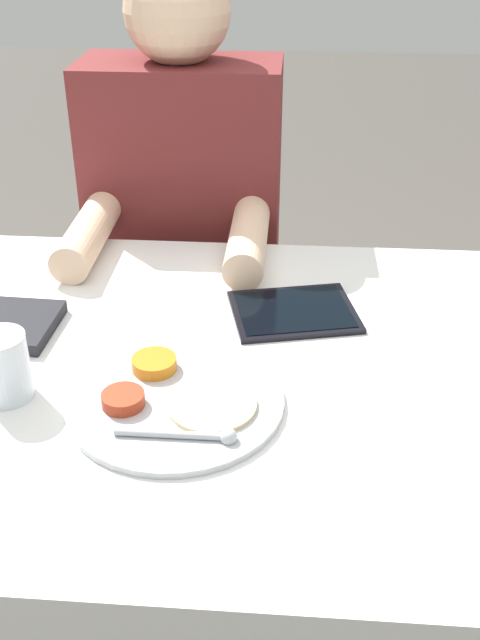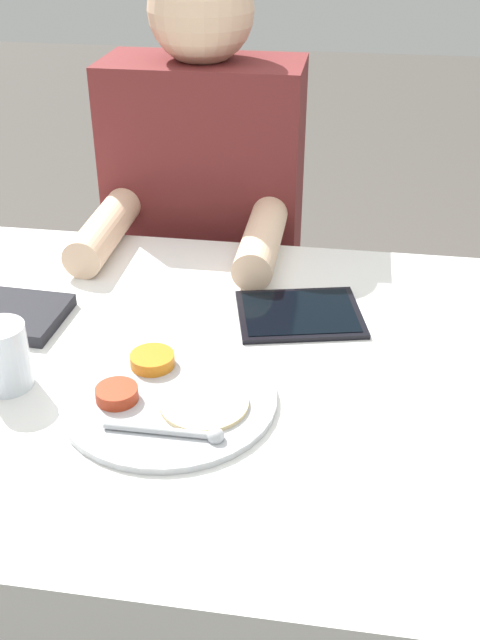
{
  "view_description": "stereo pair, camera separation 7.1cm",
  "coord_description": "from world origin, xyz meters",
  "px_view_note": "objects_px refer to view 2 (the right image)",
  "views": [
    {
      "loc": [
        0.16,
        -0.88,
        1.36
      ],
      "look_at": [
        0.09,
        0.03,
        0.81
      ],
      "focal_mm": 42.0,
      "sensor_mm": 36.0,
      "label": 1
    },
    {
      "loc": [
        0.23,
        -0.87,
        1.36
      ],
      "look_at": [
        0.09,
        0.03,
        0.81
      ],
      "focal_mm": 42.0,
      "sensor_mm": 36.0,
      "label": 2
    }
  ],
  "objects_px": {
    "red_notebook": "(4,315)",
    "tablet_device": "(299,314)",
    "thali_tray": "(168,396)",
    "drinking_glass": "(3,356)",
    "person_diner": "(207,275)"
  },
  "relations": [
    {
      "from": "thali_tray",
      "to": "red_notebook",
      "type": "relative_size",
      "value": 1.51
    },
    {
      "from": "person_diner",
      "to": "drinking_glass",
      "type": "xyz_separation_m",
      "value": [
        -0.15,
        -0.67,
        0.21
      ]
    },
    {
      "from": "thali_tray",
      "to": "drinking_glass",
      "type": "distance_m",
      "value": 0.23
    },
    {
      "from": "thali_tray",
      "to": "red_notebook",
      "type": "height_order",
      "value": "thali_tray"
    },
    {
      "from": "red_notebook",
      "to": "tablet_device",
      "type": "distance_m",
      "value": 0.47
    },
    {
      "from": "tablet_device",
      "to": "person_diner",
      "type": "distance_m",
      "value": 0.51
    },
    {
      "from": "person_diner",
      "to": "tablet_device",
      "type": "bearing_deg",
      "value": -60.76
    },
    {
      "from": "red_notebook",
      "to": "tablet_device",
      "type": "bearing_deg",
      "value": 10.07
    },
    {
      "from": "red_notebook",
      "to": "drinking_glass",
      "type": "relative_size",
      "value": 2.04
    },
    {
      "from": "tablet_device",
      "to": "person_diner",
      "type": "relative_size",
      "value": 0.18
    },
    {
      "from": "thali_tray",
      "to": "person_diner",
      "type": "bearing_deg",
      "value": 96.86
    },
    {
      "from": "person_diner",
      "to": "drinking_glass",
      "type": "bearing_deg",
      "value": -102.39
    },
    {
      "from": "tablet_device",
      "to": "thali_tray",
      "type": "bearing_deg",
      "value": -121.86
    },
    {
      "from": "red_notebook",
      "to": "person_diner",
      "type": "relative_size",
      "value": 0.16
    },
    {
      "from": "tablet_device",
      "to": "person_diner",
      "type": "bearing_deg",
      "value": 119.24
    }
  ]
}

